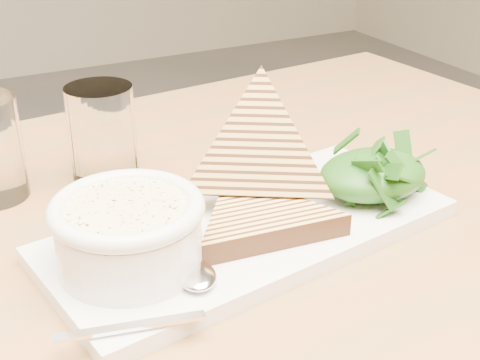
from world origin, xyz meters
name	(u,v)px	position (x,y,z in m)	size (l,w,h in m)	color
table_top	(135,316)	(0.02, 0.01, 0.70)	(1.29, 0.86, 0.04)	#9A5F33
table_leg_br	(382,265)	(0.61, 0.39, 0.34)	(0.06, 0.06, 0.68)	#9A5F33
platter	(250,230)	(0.14, 0.04, 0.73)	(0.37, 0.17, 0.02)	white
soup_bowl	(129,241)	(0.03, 0.03, 0.76)	(0.12, 0.12, 0.05)	white
soup	(127,210)	(0.03, 0.03, 0.79)	(0.10, 0.10, 0.01)	beige
bowl_rim	(126,208)	(0.03, 0.03, 0.79)	(0.12, 0.12, 0.01)	white
sandwich_flat	(260,219)	(0.15, 0.03, 0.75)	(0.16, 0.16, 0.02)	tan
sandwich_lean	(259,153)	(0.17, 0.07, 0.79)	(0.16, 0.16, 0.09)	tan
salad_base	(372,174)	(0.28, 0.04, 0.76)	(0.11, 0.09, 0.04)	#0E3D0C
arugula_pile	(373,169)	(0.28, 0.04, 0.76)	(0.11, 0.10, 0.05)	#275417
spoon_bowl	(196,275)	(0.06, -0.02, 0.74)	(0.03, 0.04, 0.01)	silver
spoon_handle	(131,326)	(0.00, -0.05, 0.74)	(0.11, 0.01, 0.00)	silver
glass_far	(103,135)	(0.06, 0.22, 0.77)	(0.07, 0.07, 0.11)	white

